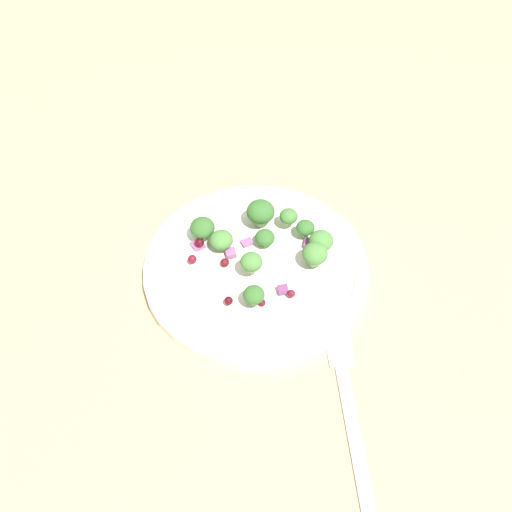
{
  "coord_description": "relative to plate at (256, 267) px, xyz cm",
  "views": [
    {
      "loc": [
        24.37,
        29.58,
        52.13
      ],
      "look_at": [
        0.82,
        -2.48,
        2.7
      ],
      "focal_mm": 44.13,
      "sensor_mm": 36.0,
      "label": 1
    }
  ],
  "objects": [
    {
      "name": "cranberry_4",
      "position": [
        5.12,
        2.03,
        1.19
      ],
      "size": [
        0.84,
        0.84,
        0.84
      ],
      "primitive_type": "sphere",
      "color": "#4C0A14",
      "rests_on": "plate"
    },
    {
      "name": "ground_plane",
      "position": [
        -0.82,
        2.48,
        -1.86
      ],
      "size": [
        180.0,
        180.0,
        2.0
      ],
      "primitive_type": "cube",
      "color": "tan"
    },
    {
      "name": "cranberry_3",
      "position": [
        5.12,
        -4.05,
        1.03
      ],
      "size": [
        0.91,
        0.91,
        0.91
      ],
      "primitive_type": "sphere",
      "color": "maroon",
      "rests_on": "plate"
    },
    {
      "name": "broccoli_floret_1",
      "position": [
        -3.64,
        -4.13,
        2.43
      ],
      "size": [
        3.0,
        3.0,
        3.04
      ],
      "color": "#8EB77A",
      "rests_on": "plate"
    },
    {
      "name": "broccoli_floret_8",
      "position": [
        -5.78,
        -2.03,
        2.2
      ],
      "size": [
        1.94,
        1.94,
        1.97
      ],
      "color": "#9EC684",
      "rests_on": "plate"
    },
    {
      "name": "onion_bit_2",
      "position": [
        -1.16,
        -2.72,
        0.81
      ],
      "size": [
        1.31,
        1.09,
        0.34
      ],
      "primitive_type": "cube",
      "rotation": [
        0.0,
        0.0,
        1.38
      ],
      "color": "#A35B93",
      "rests_on": "plate"
    },
    {
      "name": "broccoli_floret_6",
      "position": [
        1.63,
        -3.8,
        1.81
      ],
      "size": [
        2.41,
        2.41,
        2.44
      ],
      "color": "#ADD18E",
      "rests_on": "plate"
    },
    {
      "name": "broccoli_floret_2",
      "position": [
        3.16,
        3.96,
        2.16
      ],
      "size": [
        2.07,
        2.07,
        2.1
      ],
      "color": "#8EB77A",
      "rests_on": "plate"
    },
    {
      "name": "cranberry_1",
      "position": [
        2.68,
        -1.72,
        1.03
      ],
      "size": [
        0.89,
        0.89,
        0.89
      ],
      "primitive_type": "sphere",
      "color": "maroon",
      "rests_on": "plate"
    },
    {
      "name": "plate",
      "position": [
        0.0,
        0.0,
        0.0
      ],
      "size": [
        23.18,
        23.18,
        1.7
      ],
      "color": "white",
      "rests_on": "ground_plane"
    },
    {
      "name": "cranberry_6",
      "position": [
        -0.32,
        5.4,
        1.16
      ],
      "size": [
        0.78,
        0.78,
        0.78
      ],
      "primitive_type": "sphere",
      "color": "maroon",
      "rests_on": "plate"
    },
    {
      "name": "cranberry_5",
      "position": [
        3.38,
        -5.33,
        1.24
      ],
      "size": [
        0.98,
        0.98,
        0.98
      ],
      "primitive_type": "sphere",
      "color": "#4C0A14",
      "rests_on": "plate"
    },
    {
      "name": "broccoli_floret_0",
      "position": [
        -4.7,
        3.6,
        2.29
      ],
      "size": [
        2.59,
        2.59,
        2.62
      ],
      "color": "#9EC684",
      "rests_on": "plate"
    },
    {
      "name": "dressing_pool",
      "position": [
        -0.0,
        0.0,
        0.44
      ],
      "size": [
        13.44,
        13.44,
        0.2
      ],
      "primitive_type": "cylinder",
      "color": "white",
      "rests_on": "plate"
    },
    {
      "name": "broccoli_floret_5",
      "position": [
        2.4,
        -6.17,
        2.07
      ],
      "size": [
        2.6,
        2.6,
        2.63
      ],
      "color": "#9EC684",
      "rests_on": "plate"
    },
    {
      "name": "cranberry_0",
      "position": [
        2.52,
        4.37,
        0.8
      ],
      "size": [
        0.75,
        0.75,
        0.75
      ],
      "primitive_type": "sphere",
      "color": "maroon",
      "rests_on": "plate"
    },
    {
      "name": "onion_bit_0",
      "position": [
        -0.02,
        4.45,
        1.04
      ],
      "size": [
        1.29,
        1.25,
        0.47
      ],
      "primitive_type": "cube",
      "rotation": [
        0.0,
        0.0,
        2.74
      ],
      "color": "#843D75",
      "rests_on": "plate"
    },
    {
      "name": "cranberry_2",
      "position": [
        -4.6,
        3.61,
        1.23
      ],
      "size": [
        0.9,
        0.9,
        0.9
      ],
      "primitive_type": "sphere",
      "color": "maroon",
      "rests_on": "plate"
    },
    {
      "name": "broccoli_floret_7",
      "position": [
        1.12,
        0.76,
        2.43
      ],
      "size": [
        2.23,
        2.23,
        2.26
      ],
      "color": "#ADD18E",
      "rests_on": "plate"
    },
    {
      "name": "broccoli_floret_9",
      "position": [
        -2.26,
        -1.51,
        1.64
      ],
      "size": [
        2.06,
        2.06,
        2.08
      ],
      "color": "#8EB77A",
      "rests_on": "plate"
    },
    {
      "name": "fork",
      "position": [
        2.61,
        17.63,
        -0.61
      ],
      "size": [
        11.28,
        16.78,
        0.5
      ],
      "color": "silver",
      "rests_on": "ground_plane"
    },
    {
      "name": "broccoli_floret_3",
      "position": [
        -6.33,
        0.11,
        1.96
      ],
      "size": [
        1.96,
        1.96,
        1.98
      ],
      "color": "#8EB77A",
      "rests_on": "plate"
    },
    {
      "name": "broccoli_floret_4",
      "position": [
        -6.5,
        2.45,
        1.99
      ],
      "size": [
        2.51,
        2.51,
        2.54
      ],
      "color": "#9EC684",
      "rests_on": "plate"
    },
    {
      "name": "onion_bit_1",
      "position": [
        1.45,
        -2.45,
        1.0
      ],
      "size": [
        1.35,
        1.4,
        0.5
      ],
      "primitive_type": "cube",
      "rotation": [
        0.0,
        0.0,
        1.2
      ],
      "color": "#A35B93",
      "rests_on": "plate"
    },
    {
      "name": "onion_bit_3",
      "position": [
        -5.86,
        1.36,
        0.98
      ],
      "size": [
        1.53,
        1.52,
        0.33
      ],
      "primitive_type": "cube",
      "rotation": [
        0.0,
        0.0,
        0.7
      ],
      "color": "#843D75",
      "rests_on": "plate"
    },
    {
      "name": "onion_bit_4",
      "position": [
        3.49,
        -5.54,
        0.64
      ],
      "size": [
        1.29,
        1.48,
        0.37
      ],
      "primitive_type": "cube",
      "rotation": [
        0.0,
        0.0,
        3.08
      ],
      "color": "#A35B93",
      "rests_on": "plate"
    }
  ]
}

